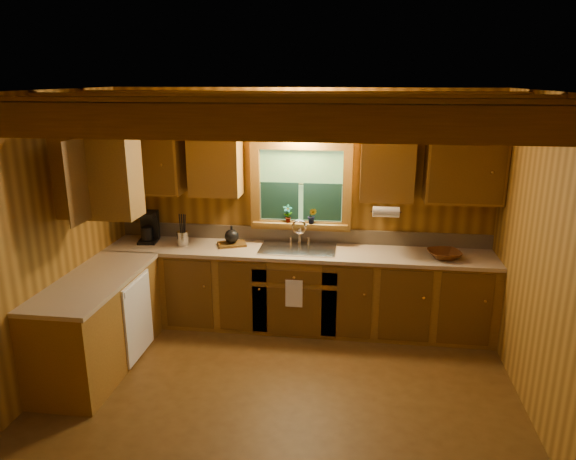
# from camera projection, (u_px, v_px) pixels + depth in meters

# --- Properties ---
(room) EXTENTS (4.20, 4.20, 4.20)m
(room) POSITION_uv_depth(u_px,v_px,m) (274.00, 265.00, 4.10)
(room) COLOR #523614
(room) RESTS_ON ground
(ceiling_beams) EXTENTS (4.20, 2.54, 0.18)m
(ceiling_beams) POSITION_uv_depth(u_px,v_px,m) (273.00, 108.00, 3.77)
(ceiling_beams) COLOR brown
(ceiling_beams) RESTS_ON room
(base_cabinets) EXTENTS (4.20, 2.22, 0.86)m
(base_cabinets) POSITION_uv_depth(u_px,v_px,m) (248.00, 298.00, 5.63)
(base_cabinets) COLOR brown
(base_cabinets) RESTS_ON ground
(countertop) EXTENTS (4.20, 2.24, 0.04)m
(countertop) POSITION_uv_depth(u_px,v_px,m) (249.00, 258.00, 5.51)
(countertop) COLOR tan
(countertop) RESTS_ON base_cabinets
(backsplash) EXTENTS (4.20, 0.02, 0.16)m
(backsplash) POSITION_uv_depth(u_px,v_px,m) (301.00, 235.00, 5.98)
(backsplash) COLOR tan
(backsplash) RESTS_ON room
(dishwasher_panel) EXTENTS (0.02, 0.60, 0.80)m
(dishwasher_panel) POSITION_uv_depth(u_px,v_px,m) (138.00, 317.00, 5.18)
(dishwasher_panel) COLOR white
(dishwasher_panel) RESTS_ON base_cabinets
(upper_cabinets) EXTENTS (4.19, 1.77, 0.78)m
(upper_cabinets) POSITION_uv_depth(u_px,v_px,m) (241.00, 165.00, 5.37)
(upper_cabinets) COLOR brown
(upper_cabinets) RESTS_ON room
(window) EXTENTS (1.12, 0.08, 1.00)m
(window) POSITION_uv_depth(u_px,v_px,m) (301.00, 188.00, 5.81)
(window) COLOR brown
(window) RESTS_ON room
(window_sill) EXTENTS (1.06, 0.14, 0.04)m
(window_sill) POSITION_uv_depth(u_px,v_px,m) (300.00, 224.00, 5.88)
(window_sill) COLOR brown
(window_sill) RESTS_ON room
(wall_sconce) EXTENTS (0.45, 0.21, 0.17)m
(wall_sconce) POSITION_uv_depth(u_px,v_px,m) (300.00, 131.00, 5.52)
(wall_sconce) COLOR black
(wall_sconce) RESTS_ON room
(paper_towel_roll) EXTENTS (0.27, 0.11, 0.11)m
(paper_towel_roll) POSITION_uv_depth(u_px,v_px,m) (386.00, 212.00, 5.42)
(paper_towel_roll) COLOR white
(paper_towel_roll) RESTS_ON upper_cabinets
(dish_towel) EXTENTS (0.18, 0.01, 0.30)m
(dish_towel) POSITION_uv_depth(u_px,v_px,m) (294.00, 294.00, 5.52)
(dish_towel) COLOR white
(dish_towel) RESTS_ON base_cabinets
(sink) EXTENTS (0.82, 0.48, 0.43)m
(sink) POSITION_uv_depth(u_px,v_px,m) (298.00, 253.00, 5.75)
(sink) COLOR silver
(sink) RESTS_ON countertop
(coffee_maker) EXTENTS (0.20, 0.25, 0.35)m
(coffee_maker) POSITION_uv_depth(u_px,v_px,m) (148.00, 227.00, 5.96)
(coffee_maker) COLOR black
(coffee_maker) RESTS_ON countertop
(utensil_crock) EXTENTS (0.13, 0.13, 0.36)m
(utensil_crock) POSITION_uv_depth(u_px,v_px,m) (183.00, 238.00, 5.85)
(utensil_crock) COLOR silver
(utensil_crock) RESTS_ON countertop
(cutting_board) EXTENTS (0.36, 0.32, 0.03)m
(cutting_board) POSITION_uv_depth(u_px,v_px,m) (232.00, 244.00, 5.86)
(cutting_board) COLOR #573812
(cutting_board) RESTS_ON countertop
(teakettle) EXTENTS (0.16, 0.16, 0.20)m
(teakettle) POSITION_uv_depth(u_px,v_px,m) (232.00, 236.00, 5.84)
(teakettle) COLOR black
(teakettle) RESTS_ON cutting_board
(wicker_basket) EXTENTS (0.39, 0.39, 0.08)m
(wicker_basket) POSITION_uv_depth(u_px,v_px,m) (444.00, 254.00, 5.44)
(wicker_basket) COLOR #48230C
(wicker_basket) RESTS_ON countertop
(potted_plant_left) EXTENTS (0.11, 0.07, 0.20)m
(potted_plant_left) POSITION_uv_depth(u_px,v_px,m) (288.00, 214.00, 5.86)
(potted_plant_left) COLOR #573812
(potted_plant_left) RESTS_ON window_sill
(potted_plant_right) EXTENTS (0.11, 0.10, 0.18)m
(potted_plant_right) POSITION_uv_depth(u_px,v_px,m) (312.00, 216.00, 5.81)
(potted_plant_right) COLOR #573812
(potted_plant_right) RESTS_ON window_sill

